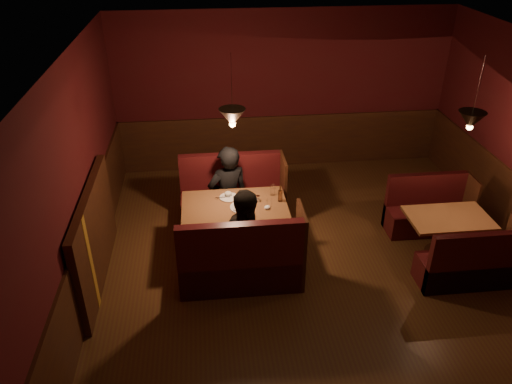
{
  "coord_description": "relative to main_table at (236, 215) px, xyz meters",
  "views": [
    {
      "loc": [
        -1.44,
        -5.07,
        4.33
      ],
      "look_at": [
        -0.79,
        0.81,
        0.95
      ],
      "focal_mm": 35.0,
      "sensor_mm": 36.0,
      "label": 1
    }
  ],
  "objects": [
    {
      "name": "main_bench_far",
      "position": [
        0.02,
        0.82,
        -0.25
      ],
      "size": [
        1.59,
        0.57,
        1.09
      ],
      "color": "#531218",
      "rests_on": "ground"
    },
    {
      "name": "second_bench_far",
      "position": [
        2.94,
        0.24,
        -0.32
      ],
      "size": [
        1.24,
        0.46,
        0.89
      ],
      "color": "#531218",
      "rests_on": "ground"
    },
    {
      "name": "second_table",
      "position": [
        2.91,
        -0.43,
        -0.13
      ],
      "size": [
        1.12,
        0.72,
        0.63
      ],
      "color": "brown",
      "rests_on": "ground"
    },
    {
      "name": "main_table",
      "position": [
        0.0,
        0.0,
        0.0
      ],
      "size": [
        1.45,
        0.88,
        1.01
      ],
      "color": "brown",
      "rests_on": "ground"
    },
    {
      "name": "diner_b",
      "position": [
        0.12,
        -0.58,
        0.22
      ],
      "size": [
        0.98,
        0.89,
        1.63
      ],
      "primitive_type": "imported",
      "rotation": [
        0.0,
        0.0,
        0.43
      ],
      "color": "black",
      "rests_on": "ground"
    },
    {
      "name": "second_bench_near",
      "position": [
        2.94,
        -1.1,
        -0.32
      ],
      "size": [
        1.24,
        0.46,
        0.89
      ],
      "color": "#531218",
      "rests_on": "ground"
    },
    {
      "name": "main_bench_near",
      "position": [
        0.02,
        -0.82,
        -0.25
      ],
      "size": [
        1.59,
        0.57,
        1.09
      ],
      "color": "#531218",
      "rests_on": "ground"
    },
    {
      "name": "diner_a",
      "position": [
        -0.07,
        0.59,
        0.27
      ],
      "size": [
        0.72,
        0.57,
        1.73
      ],
      "primitive_type": "imported",
      "rotation": [
        0.0,
        0.0,
        3.42
      ],
      "color": "black",
      "rests_on": "ground"
    },
    {
      "name": "room",
      "position": [
        0.8,
        -0.76,
        0.45
      ],
      "size": [
        6.02,
        7.02,
        2.92
      ],
      "color": "brown",
      "rests_on": "ground"
    }
  ]
}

